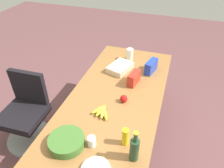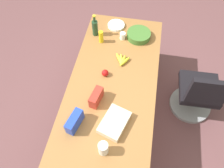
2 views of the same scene
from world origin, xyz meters
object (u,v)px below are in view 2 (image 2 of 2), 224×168
at_px(chip_bag_red, 96,97).
at_px(chip_bag_blue, 75,121).
at_px(mayo_jar, 103,148).
at_px(sheet_cake, 114,122).
at_px(mustard_bottle, 101,37).
at_px(office_chair, 197,95).
at_px(apple_red, 105,73).
at_px(paper_cup, 123,36).
at_px(conference_table, 113,86).
at_px(wine_bottle, 95,27).
at_px(banana_bunch, 122,60).
at_px(salad_bowl, 139,35).
at_px(paper_plate_stack, 116,25).

height_order(chip_bag_red, chip_bag_blue, chip_bag_blue).
distance_m(mayo_jar, sheet_cake, 0.29).
distance_m(chip_bag_red, mustard_bottle, 0.85).
bearing_deg(office_chair, apple_red, 99.26).
relative_size(chip_bag_red, mustard_bottle, 1.24).
distance_m(mustard_bottle, paper_cup, 0.28).
relative_size(conference_table, mustard_bottle, 13.27).
height_order(wine_bottle, banana_bunch, wine_bottle).
height_order(chip_bag_blue, paper_cup, chip_bag_blue).
height_order(chip_bag_red, mustard_bottle, mustard_bottle).
distance_m(conference_table, banana_bunch, 0.32).
bearing_deg(wine_bottle, banana_bunch, -133.79).
distance_m(chip_bag_red, chip_bag_blue, 0.33).
relative_size(conference_table, salad_bowl, 7.23).
relative_size(office_chair, paper_cup, 10.00).
height_order(office_chair, salad_bowl, office_chair).
xyz_separation_m(conference_table, mayo_jar, (-0.77, -0.05, 0.16)).
bearing_deg(conference_table, salad_bowl, -14.93).
height_order(chip_bag_red, salad_bowl, chip_bag_red).
relative_size(wine_bottle, chip_bag_blue, 1.34).
relative_size(wine_bottle, paper_cup, 3.28).
bearing_deg(chip_bag_blue, conference_table, -25.33).
distance_m(office_chair, chip_bag_blue, 1.62).
relative_size(chip_bag_red, chip_bag_blue, 0.91).
bearing_deg(apple_red, sheet_cake, -160.11).
xyz_separation_m(apple_red, chip_bag_blue, (-0.64, 0.16, 0.04)).
distance_m(chip_bag_blue, paper_cup, 1.27).
bearing_deg(chip_bag_blue, wine_bottle, 3.88).
height_order(office_chair, paper_plate_stack, office_chair).
height_order(mustard_bottle, salad_bowl, mustard_bottle).
xyz_separation_m(office_chair, paper_cup, (0.41, 1.04, 0.45)).
distance_m(apple_red, mustard_bottle, 0.52).
height_order(conference_table, salad_bowl, salad_bowl).
xyz_separation_m(mustard_bottle, paper_cup, (0.10, -0.26, -0.04)).
bearing_deg(banana_bunch, wine_bottle, 46.21).
distance_m(office_chair, sheet_cake, 1.28).
xyz_separation_m(wine_bottle, mustard_bottle, (-0.11, -0.10, -0.03)).
distance_m(mustard_bottle, chip_bag_blue, 1.14).
relative_size(mayo_jar, chip_bag_blue, 0.73).
xyz_separation_m(chip_bag_red, mayo_jar, (-0.50, -0.18, 0.01)).
height_order(conference_table, wine_bottle, wine_bottle).
relative_size(chip_bag_blue, paper_cup, 2.44).
xyz_separation_m(chip_bag_red, paper_cup, (0.94, -0.13, -0.02)).
bearing_deg(salad_bowl, paper_cup, 107.01).
distance_m(office_chair, paper_plate_stack, 1.38).
height_order(mustard_bottle, paper_cup, mustard_bottle).
bearing_deg(mustard_bottle, paper_cup, -68.46).
bearing_deg(chip_bag_blue, chip_bag_red, -25.47).
height_order(mustard_bottle, chip_bag_blue, mustard_bottle).
height_order(chip_bag_red, mayo_jar, mayo_jar).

